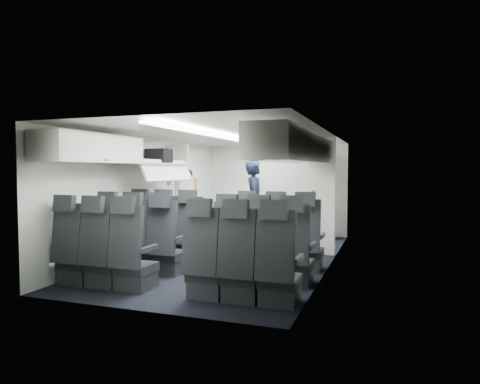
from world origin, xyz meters
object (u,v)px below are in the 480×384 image
Objects in this scene: seat_row_mid at (198,250)px; flight_attendant at (255,202)px; seat_row_rear at (168,262)px; boarding_door at (188,197)px; galley_unit at (313,196)px; seat_row_front at (221,240)px; carry_on_bag at (159,156)px.

seat_row_mid is 3.00m from flight_attendant.
seat_row_rear is 1.79× the size of boarding_door.
seat_row_front is at bearing -106.28° from galley_unit.
carry_on_bag is (-2.30, -2.91, 0.86)m from galley_unit.
galley_unit is 1.57m from flight_attendant.
galley_unit is 3.81m from carry_on_bag.
flight_attendant is at bearing -0.75° from boarding_door.
boarding_door is at bearing 128.16° from seat_row_front.
seat_row_rear is 3.89m from flight_attendant.
carry_on_bag is (-1.35, 0.34, 1.41)m from seat_row_front.
flight_attendant is at bearing 90.98° from seat_row_rear.
boarding_door is (-1.64, 2.99, 0.55)m from seat_row_mid.
galley_unit is at bearing 24.28° from boarding_door.
seat_row_mid is 3.45m from boarding_door.
seat_row_mid is at bearing 90.00° from seat_row_rear.
seat_row_rear is 1.89× the size of flight_attendant.
seat_row_mid is at bearing 165.54° from flight_attendant.
galley_unit is at bearing 73.72° from seat_row_front.
carry_on_bag reaches higher than seat_row_mid.
boarding_door is 1.57m from flight_attendant.
boarding_door is at bearing 73.51° from flight_attendant.
flight_attendant is 4.21× the size of carry_on_bag.
galley_unit is at bearing -56.26° from flight_attendant.
seat_row_rear is 7.97× the size of carry_on_bag.
seat_row_rear is at bearing 165.24° from flight_attendant.
seat_row_mid is 1.75× the size of galley_unit.
seat_row_mid is at bearing -61.23° from boarding_door.
boarding_door reaches higher than flight_attendant.
flight_attendant is 2.34m from carry_on_bag.
carry_on_bag is at bearing 165.81° from seat_row_front.
seat_row_front and seat_row_mid have the same top height.
galley_unit reaches higher than seat_row_front.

